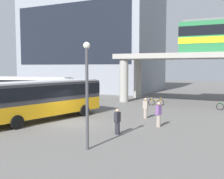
{
  "coord_description": "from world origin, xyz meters",
  "views": [
    {
      "loc": [
        11.65,
        -17.72,
        4.37
      ],
      "look_at": [
        0.57,
        5.8,
        2.2
      ],
      "focal_mm": 43.88,
      "sensor_mm": 36.0,
      "label": 1
    }
  ],
  "objects_px": {
    "station_building": "(94,43)",
    "pedestrian_near_building": "(145,109)",
    "pedestrian_by_bike_rack": "(159,115)",
    "bus_secondary": "(25,88)",
    "bus_main": "(42,96)",
    "pedestrian_waiting_near_stop": "(117,122)",
    "bicycle_orange": "(156,102)"
  },
  "relations": [
    {
      "from": "bus_secondary",
      "to": "bus_main",
      "type": "bearing_deg",
      "value": -39.36
    },
    {
      "from": "bicycle_orange",
      "to": "pedestrian_near_building",
      "type": "height_order",
      "value": "pedestrian_near_building"
    },
    {
      "from": "station_building",
      "to": "bicycle_orange",
      "type": "relative_size",
      "value": 13.43
    },
    {
      "from": "pedestrian_waiting_near_stop",
      "to": "pedestrian_near_building",
      "type": "bearing_deg",
      "value": 91.05
    },
    {
      "from": "pedestrian_by_bike_rack",
      "to": "pedestrian_waiting_near_stop",
      "type": "height_order",
      "value": "pedestrian_by_bike_rack"
    },
    {
      "from": "bus_main",
      "to": "bicycle_orange",
      "type": "relative_size",
      "value": 6.38
    },
    {
      "from": "bus_main",
      "to": "pedestrian_near_building",
      "type": "height_order",
      "value": "bus_main"
    },
    {
      "from": "bus_secondary",
      "to": "pedestrian_by_bike_rack",
      "type": "relative_size",
      "value": 6.21
    },
    {
      "from": "bus_main",
      "to": "pedestrian_near_building",
      "type": "distance_m",
      "value": 8.63
    },
    {
      "from": "pedestrian_waiting_near_stop",
      "to": "bus_secondary",
      "type": "bearing_deg",
      "value": 152.08
    },
    {
      "from": "station_building",
      "to": "pedestrian_near_building",
      "type": "distance_m",
      "value": 31.33
    },
    {
      "from": "station_building",
      "to": "pedestrian_near_building",
      "type": "relative_size",
      "value": 13.79
    },
    {
      "from": "station_building",
      "to": "pedestrian_near_building",
      "type": "bearing_deg",
      "value": -52.74
    },
    {
      "from": "pedestrian_by_bike_rack",
      "to": "bicycle_orange",
      "type": "bearing_deg",
      "value": 106.93
    },
    {
      "from": "station_building",
      "to": "bus_main",
      "type": "relative_size",
      "value": 2.11
    },
    {
      "from": "bus_main",
      "to": "pedestrian_near_building",
      "type": "relative_size",
      "value": 6.55
    },
    {
      "from": "bus_main",
      "to": "pedestrian_waiting_near_stop",
      "type": "height_order",
      "value": "bus_main"
    },
    {
      "from": "bus_main",
      "to": "pedestrian_near_building",
      "type": "bearing_deg",
      "value": 31.41
    },
    {
      "from": "pedestrian_waiting_near_stop",
      "to": "pedestrian_near_building",
      "type": "distance_m",
      "value": 6.09
    },
    {
      "from": "pedestrian_by_bike_rack",
      "to": "pedestrian_near_building",
      "type": "height_order",
      "value": "pedestrian_by_bike_rack"
    },
    {
      "from": "station_building",
      "to": "pedestrian_by_bike_rack",
      "type": "height_order",
      "value": "station_building"
    },
    {
      "from": "bus_secondary",
      "to": "bicycle_orange",
      "type": "xyz_separation_m",
      "value": [
        13.84,
        5.91,
        -1.63
      ]
    },
    {
      "from": "pedestrian_by_bike_rack",
      "to": "bus_main",
      "type": "bearing_deg",
      "value": -169.6
    },
    {
      "from": "bus_main",
      "to": "bicycle_orange",
      "type": "distance_m",
      "value": 13.83
    },
    {
      "from": "bicycle_orange",
      "to": "pedestrian_waiting_near_stop",
      "type": "height_order",
      "value": "pedestrian_waiting_near_stop"
    },
    {
      "from": "pedestrian_by_bike_rack",
      "to": "station_building",
      "type": "bearing_deg",
      "value": 127.0
    },
    {
      "from": "station_building",
      "to": "pedestrian_by_bike_rack",
      "type": "distance_m",
      "value": 34.57
    },
    {
      "from": "pedestrian_by_bike_rack",
      "to": "bus_secondary",
      "type": "bearing_deg",
      "value": 164.39
    },
    {
      "from": "station_building",
      "to": "bus_main",
      "type": "height_order",
      "value": "station_building"
    },
    {
      "from": "bus_main",
      "to": "bicycle_orange",
      "type": "bearing_deg",
      "value": 64.31
    },
    {
      "from": "station_building",
      "to": "pedestrian_waiting_near_stop",
      "type": "distance_m",
      "value": 36.29
    },
    {
      "from": "bus_main",
      "to": "pedestrian_by_bike_rack",
      "type": "distance_m",
      "value": 9.43
    }
  ]
}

